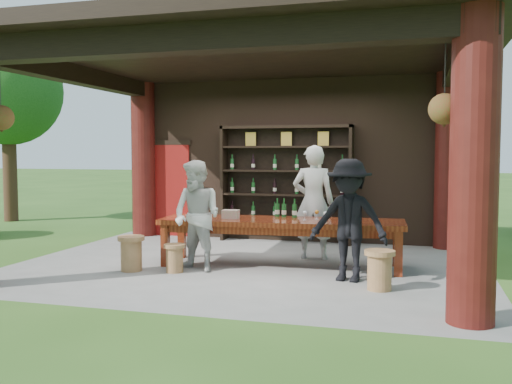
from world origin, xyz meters
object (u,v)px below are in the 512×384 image
(tasting_table, at_px, (281,226))
(stool_near_right, at_px, (380,269))
(stool_far_left, at_px, (131,252))
(host, at_px, (313,202))
(wine_shelf, at_px, (286,184))
(guest_man, at_px, (349,220))
(napkin_basket, at_px, (231,214))
(stool_near_left, at_px, (175,257))
(guest_woman, at_px, (197,216))

(tasting_table, xyz_separation_m, stool_near_right, (1.61, -1.19, -0.36))
(tasting_table, height_order, stool_far_left, tasting_table)
(stool_far_left, xyz_separation_m, host, (2.50, 1.77, 0.68))
(wine_shelf, distance_m, guest_man, 3.59)
(host, height_order, napkin_basket, host)
(napkin_basket, bearing_deg, stool_near_right, -23.88)
(stool_far_left, bearing_deg, wine_shelf, 64.15)
(stool_far_left, bearing_deg, stool_near_left, 6.97)
(stool_near_left, height_order, stool_near_right, stool_near_right)
(guest_woman, bearing_deg, wine_shelf, 96.15)
(stool_near_left, height_order, host, host)
(stool_near_left, distance_m, guest_man, 2.67)
(guest_woman, bearing_deg, napkin_basket, 77.31)
(stool_far_left, bearing_deg, tasting_table, 24.59)
(guest_man, xyz_separation_m, napkin_basket, (-1.95, 0.64, -0.04))
(wine_shelf, xyz_separation_m, stool_far_left, (-1.65, -3.40, -0.89))
(tasting_table, relative_size, guest_woman, 2.30)
(tasting_table, distance_m, stool_near_left, 1.74)
(tasting_table, distance_m, napkin_basket, 0.83)
(wine_shelf, xyz_separation_m, host, (0.85, -1.62, -0.21))
(stool_near_left, xyz_separation_m, host, (1.82, 1.69, 0.74))
(guest_woman, bearing_deg, guest_man, 16.83)
(stool_near_left, bearing_deg, stool_near_right, -5.55)
(host, xyz_separation_m, guest_man, (0.78, -1.56, -0.10))
(tasting_table, distance_m, stool_far_left, 2.36)
(guest_woman, height_order, guest_man, guest_man)
(tasting_table, xyz_separation_m, guest_man, (1.15, -0.76, 0.22))
(guest_man, bearing_deg, host, 126.11)
(wine_shelf, height_order, guest_woman, wine_shelf)
(stool_near_right, bearing_deg, napkin_basket, 156.12)
(stool_near_left, bearing_deg, guest_woman, 33.57)
(guest_woman, bearing_deg, stool_near_left, -128.09)
(stool_near_left, bearing_deg, stool_far_left, -173.03)
(host, bearing_deg, stool_near_right, 115.77)
(wine_shelf, relative_size, stool_near_right, 5.05)
(tasting_table, bearing_deg, stool_near_right, -36.38)
(guest_woman, distance_m, napkin_basket, 0.68)
(napkin_basket, bearing_deg, guest_woman, -121.03)
(wine_shelf, xyz_separation_m, tasting_table, (0.48, -2.43, -0.54))
(host, bearing_deg, guest_man, 110.40)
(stool_far_left, bearing_deg, napkin_basket, 32.93)
(stool_near_left, bearing_deg, tasting_table, 31.61)
(tasting_table, xyz_separation_m, stool_far_left, (-2.12, -0.97, -0.36))
(tasting_table, bearing_deg, guest_man, -33.32)
(stool_near_right, relative_size, guest_man, 0.31)
(tasting_table, xyz_separation_m, host, (0.37, 0.80, 0.33))
(stool_far_left, xyz_separation_m, guest_woman, (0.97, 0.28, 0.56))
(stool_near_right, height_order, host, host)
(stool_near_left, bearing_deg, wine_shelf, 73.75)
(host, bearing_deg, wine_shelf, -68.45)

